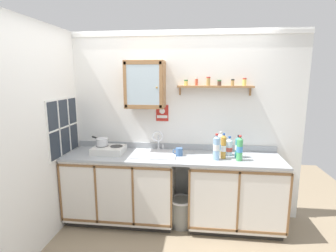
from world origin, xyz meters
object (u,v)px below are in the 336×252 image
(saucepan, at_px, (102,142))
(bottle_juice_amber_1, at_px, (223,147))
(bottle_opaque_white_2, at_px, (220,145))
(trash_bin, at_px, (181,211))
(hot_plate_stove, at_px, (109,150))
(bottle_water_clear_4, at_px, (229,147))
(sink, at_px, (155,156))
(bottle_soda_green_3, at_px, (240,149))
(bottle_detergent_teal_0, at_px, (238,147))
(mug, at_px, (179,152))
(wall_cabinet, at_px, (145,85))
(warning_sign, at_px, (162,113))
(bottle_water_blue_5, at_px, (216,147))

(saucepan, xyz_separation_m, bottle_juice_amber_1, (1.55, -0.08, -0.00))
(bottle_opaque_white_2, distance_m, trash_bin, 0.99)
(hot_plate_stove, bearing_deg, bottle_water_clear_4, 3.48)
(sink, xyz_separation_m, bottle_opaque_white_2, (0.82, 0.03, 0.16))
(bottle_soda_green_3, xyz_separation_m, bottle_water_clear_4, (-0.10, 0.21, -0.04))
(saucepan, distance_m, bottle_detergent_teal_0, 1.74)
(mug, bearing_deg, bottle_opaque_white_2, 6.36)
(hot_plate_stove, bearing_deg, bottle_detergent_teal_0, 0.24)
(wall_cabinet, distance_m, warning_sign, 0.45)
(saucepan, distance_m, mug, 1.02)
(hot_plate_stove, relative_size, wall_cabinet, 0.67)
(bottle_detergent_teal_0, distance_m, bottle_opaque_white_2, 0.22)
(bottle_soda_green_3, height_order, mug, bottle_soda_green_3)
(bottle_juice_amber_1, height_order, bottle_opaque_white_2, bottle_juice_amber_1)
(saucepan, height_order, wall_cabinet, wall_cabinet)
(wall_cabinet, bearing_deg, bottle_soda_green_3, -12.65)
(bottle_water_clear_4, height_order, wall_cabinet, wall_cabinet)
(bottle_juice_amber_1, relative_size, bottle_water_clear_4, 1.29)
(bottle_opaque_white_2, bearing_deg, bottle_soda_green_3, -38.63)
(mug, bearing_deg, sink, 175.57)
(saucepan, bearing_deg, bottle_soda_green_3, -4.71)
(saucepan, height_order, bottle_juice_amber_1, bottle_juice_amber_1)
(bottle_soda_green_3, relative_size, bottle_water_blue_5, 0.96)
(mug, height_order, trash_bin, mug)
(wall_cabinet, bearing_deg, saucepan, -168.00)
(bottle_juice_amber_1, xyz_separation_m, trash_bin, (-0.50, -0.03, -0.86))
(bottle_soda_green_3, height_order, trash_bin, bottle_soda_green_3)
(warning_sign, bearing_deg, bottle_water_blue_5, -29.85)
(bottle_opaque_white_2, height_order, mug, bottle_opaque_white_2)
(sink, relative_size, wall_cabinet, 0.95)
(bottle_opaque_white_2, relative_size, trash_bin, 0.83)
(bottle_water_clear_4, xyz_separation_m, trash_bin, (-0.58, -0.17, -0.83))
(sink, height_order, saucepan, sink)
(bottle_soda_green_3, relative_size, bottle_water_clear_4, 1.26)
(bottle_water_clear_4, bearing_deg, wall_cabinet, 177.14)
(saucepan, distance_m, trash_bin, 1.37)
(warning_sign, bearing_deg, bottle_detergent_teal_0, -16.11)
(wall_cabinet, bearing_deg, bottle_opaque_white_2, -5.55)
(mug, distance_m, trash_bin, 0.77)
(wall_cabinet, relative_size, trash_bin, 1.60)
(bottle_opaque_white_2, bearing_deg, bottle_detergent_teal_0, -12.32)
(saucepan, bearing_deg, hot_plate_stove, -15.35)
(mug, xyz_separation_m, warning_sign, (-0.25, 0.29, 0.44))
(bottle_juice_amber_1, bearing_deg, bottle_soda_green_3, -19.98)
(bottle_opaque_white_2, xyz_separation_m, wall_cabinet, (-0.96, 0.09, 0.74))
(bottle_soda_green_3, distance_m, bottle_water_clear_4, 0.23)
(hot_plate_stove, height_order, bottle_water_clear_4, bottle_water_clear_4)
(sink, xyz_separation_m, bottle_water_blue_5, (0.77, -0.14, 0.17))
(bottle_water_blue_5, bearing_deg, bottle_juice_amber_1, 36.50)
(hot_plate_stove, relative_size, mug, 3.12)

